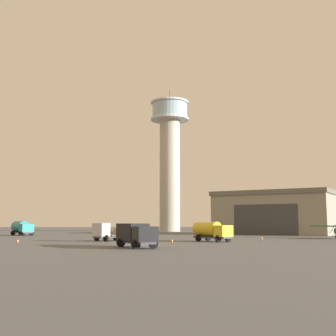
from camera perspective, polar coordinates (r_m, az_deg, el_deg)
ground_plane at (r=54.13m, az=-3.21°, el=-10.06°), size 400.00×400.00×0.00m
control_tower at (r=134.25m, az=0.23°, el=2.07°), size 11.83×11.83×44.18m
hangar at (r=107.17m, az=14.39°, el=-5.75°), size 34.18×33.00×9.84m
truck_box_black at (r=48.73m, az=-4.27°, el=-8.60°), size 4.90×7.37×2.65m
truck_flatbed_silver at (r=65.68m, az=-8.04°, el=-8.37°), size 5.65×5.59×2.65m
truck_fuel_tanker_yellow at (r=64.17m, az=5.70°, el=-8.16°), size 5.50×6.25×2.85m
truck_fuel_tanker_teal at (r=97.93m, az=-18.63°, el=-7.41°), size 5.99×6.70×3.04m
traffic_cone_near_left at (r=70.79m, az=12.20°, el=-8.94°), size 0.36×0.36×0.69m
traffic_cone_near_right at (r=62.81m, az=-19.10°, el=-9.03°), size 0.36×0.36×0.55m
traffic_cone_mid_apron at (r=59.14m, az=0.53°, el=-9.52°), size 0.36×0.36×0.65m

